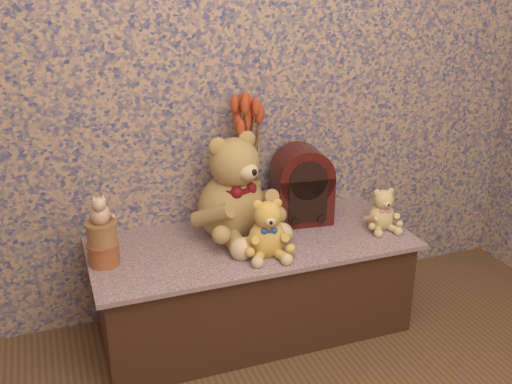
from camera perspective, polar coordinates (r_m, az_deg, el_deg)
display_shelf at (r=2.65m, az=-0.38°, el=-8.88°), size 1.37×0.60×0.43m
teddy_large at (r=2.51m, az=-2.37°, el=1.01°), size 0.52×0.57×0.49m
teddy_medium at (r=2.38m, az=1.06°, el=-3.15°), size 0.24×0.27×0.26m
teddy_small at (r=2.68m, az=12.02°, el=-1.40°), size 0.19×0.21×0.20m
cathedral_radio at (r=2.68m, az=4.41°, el=0.75°), size 0.27×0.21×0.35m
ceramic_vase at (r=2.66m, az=-0.77°, el=-1.13°), size 0.13×0.13×0.20m
dried_stalks at (r=2.55m, az=-0.81°, el=5.60°), size 0.29×0.29×0.45m
biscuit_tin_lower at (r=2.41m, az=-14.38°, el=-5.77°), size 0.15×0.15×0.09m
biscuit_tin_upper at (r=2.37m, az=-14.57°, el=-3.86°), size 0.15×0.15×0.09m
cat_figurine at (r=2.33m, az=-14.82°, el=-1.41°), size 0.10×0.11×0.13m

